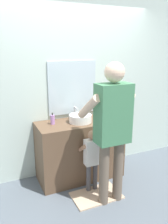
% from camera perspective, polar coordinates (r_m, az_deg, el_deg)
% --- Properties ---
extents(ground_plane, '(14.00, 14.00, 0.00)m').
position_cam_1_polar(ground_plane, '(3.47, 1.07, -17.75)').
color(ground_plane, slate).
extents(back_wall, '(4.40, 0.10, 2.70)m').
position_cam_1_polar(back_wall, '(3.51, -3.17, 6.44)').
color(back_wall, silver).
rests_on(back_wall, ground).
extents(vanity_cabinet, '(1.24, 0.54, 0.88)m').
position_cam_1_polar(vanity_cabinet, '(3.50, -1.02, -9.25)').
color(vanity_cabinet, brown).
rests_on(vanity_cabinet, ground).
extents(sink_basin, '(0.32, 0.32, 0.11)m').
position_cam_1_polar(sink_basin, '(3.30, -0.93, -1.55)').
color(sink_basin, white).
rests_on(sink_basin, vanity_cabinet).
extents(faucet, '(0.18, 0.14, 0.18)m').
position_cam_1_polar(faucet, '(3.47, -2.24, -0.27)').
color(faucet, '#B7BABF').
rests_on(faucet, vanity_cabinet).
extents(toothbrush_cup, '(0.07, 0.07, 0.21)m').
position_cam_1_polar(toothbrush_cup, '(3.53, 4.82, -0.49)').
color(toothbrush_cup, '#D86666').
rests_on(toothbrush_cup, vanity_cabinet).
extents(soap_bottle, '(0.06, 0.06, 0.17)m').
position_cam_1_polar(soap_bottle, '(3.24, -7.72, -1.85)').
color(soap_bottle, '#B27FC6').
rests_on(soap_bottle, vanity_cabinet).
extents(bath_mat, '(0.64, 0.40, 0.02)m').
position_cam_1_polar(bath_mat, '(3.28, 3.05, -19.78)').
color(bath_mat, '#CCAD8E').
rests_on(bath_mat, ground).
extents(child_toddler, '(0.27, 0.27, 0.88)m').
position_cam_1_polar(child_toddler, '(3.13, 1.93, -10.64)').
color(child_toddler, '#47474C').
rests_on(child_toddler, ground).
extents(adult_parent, '(0.55, 0.57, 1.76)m').
position_cam_1_polar(adult_parent, '(2.75, 6.91, -2.55)').
color(adult_parent, '#6B5B4C').
rests_on(adult_parent, ground).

